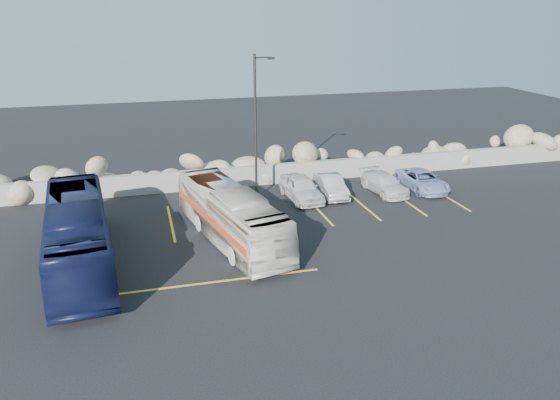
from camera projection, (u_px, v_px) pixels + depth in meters
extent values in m
plane|color=black|center=(248.00, 280.00, 21.82)|extent=(90.00, 90.00, 0.00)
cube|color=gray|center=(206.00, 179.00, 32.53)|extent=(60.00, 0.40, 1.20)
cube|color=yellow|center=(171.00, 223.00, 27.58)|extent=(0.12, 5.00, 0.01)
cube|color=yellow|center=(269.00, 213.00, 28.82)|extent=(0.12, 5.00, 0.01)
cube|color=yellow|center=(317.00, 209.00, 29.48)|extent=(0.12, 5.00, 0.01)
cube|color=yellow|center=(362.00, 204.00, 30.11)|extent=(0.12, 5.00, 0.01)
cube|color=yellow|center=(405.00, 200.00, 30.74)|extent=(0.12, 5.00, 0.01)
cube|color=yellow|center=(446.00, 196.00, 31.38)|extent=(0.12, 5.00, 0.01)
cube|color=yellow|center=(222.00, 281.00, 21.76)|extent=(8.00, 0.12, 0.01)
cylinder|color=#2A2725|center=(256.00, 129.00, 29.72)|extent=(0.14, 0.14, 8.00)
cylinder|color=#2A2725|center=(263.00, 57.00, 28.55)|extent=(0.90, 0.08, 0.08)
cube|color=#2A2725|center=(271.00, 58.00, 28.68)|extent=(0.35, 0.18, 0.12)
imported|color=silver|center=(231.00, 215.00, 25.11)|extent=(4.07, 9.31, 2.53)
imported|color=#101638|center=(78.00, 235.00, 22.59)|extent=(3.31, 10.33, 2.83)
imported|color=silver|center=(301.00, 188.00, 30.70)|extent=(1.90, 4.13, 1.37)
imported|color=#B6B6BB|center=(331.00, 186.00, 31.33)|extent=(1.46, 3.67, 1.19)
imported|color=silver|center=(385.00, 184.00, 31.87)|extent=(1.90, 3.94, 1.11)
imported|color=#91A1CE|center=(422.00, 180.00, 32.38)|extent=(1.91, 4.09, 1.13)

